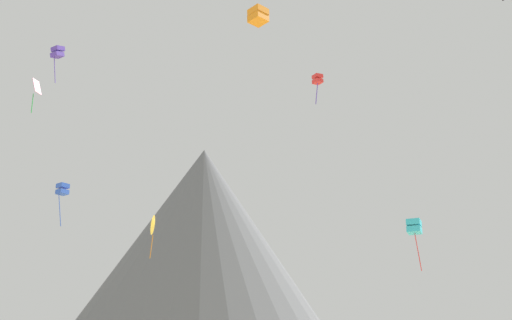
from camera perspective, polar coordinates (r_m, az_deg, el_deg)
rock_massif at (r=135.71m, az=-4.02°, el=-9.74°), size 80.63×80.63×50.20m
kite_red_high at (r=67.69m, az=5.26°, el=6.84°), size 1.16×1.15×3.20m
kite_indigo_high at (r=75.28m, az=-16.53°, el=8.77°), size 1.52×1.54×4.30m
kite_pink_high at (r=66.97m, az=-18.19°, el=5.80°), size 0.84×1.09×3.43m
kite_orange_high at (r=59.58m, az=0.19°, el=12.17°), size 1.95×1.95×1.33m
kite_gold_mid at (r=81.64m, az=-8.71°, el=-5.53°), size 0.61×2.40×5.22m
kite_cyan_mid at (r=69.94m, az=13.31°, el=-5.56°), size 1.82×1.84×5.22m
kite_blue_mid at (r=79.66m, az=-16.14°, el=-2.43°), size 1.58×1.58×4.91m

